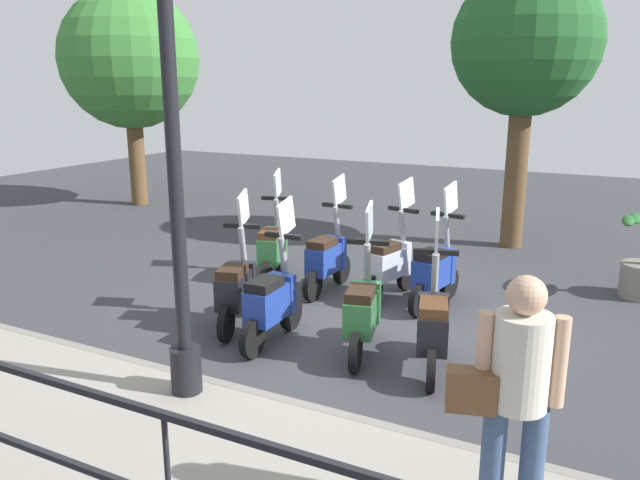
% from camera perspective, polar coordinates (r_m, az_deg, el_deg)
% --- Properties ---
extents(ground_plane, '(28.00, 28.00, 0.00)m').
position_cam_1_polar(ground_plane, '(7.37, 2.79, -7.58)').
color(ground_plane, '#38383D').
extents(promenade_walkway, '(2.20, 20.00, 0.15)m').
position_cam_1_polar(promenade_walkway, '(4.94, -13.21, -18.86)').
color(promenade_walkway, gray).
rests_on(promenade_walkway, ground_plane).
extents(fence_railing, '(0.04, 16.03, 1.07)m').
position_cam_1_polar(fence_railing, '(3.90, -24.15, -15.12)').
color(fence_railing, black).
rests_on(fence_railing, promenade_walkway).
extents(lamp_post_near, '(0.26, 0.90, 4.04)m').
position_cam_1_polar(lamp_post_near, '(5.10, -13.06, 4.71)').
color(lamp_post_near, black).
rests_on(lamp_post_near, promenade_walkway).
extents(pedestrian_with_bag, '(0.42, 0.63, 1.59)m').
position_cam_1_polar(pedestrian_with_bag, '(3.74, 17.37, -12.84)').
color(pedestrian_with_bag, '#384C70').
rests_on(pedestrian_with_bag, promenade_walkway).
extents(tree_large, '(3.01, 3.01, 4.72)m').
position_cam_1_polar(tree_large, '(14.68, -17.00, 15.50)').
color(tree_large, brown).
rests_on(tree_large, ground_plane).
extents(tree_distant, '(2.36, 2.36, 4.53)m').
position_cam_1_polar(tree_distant, '(10.86, 18.31, 16.59)').
color(tree_distant, brown).
rests_on(tree_distant, ground_plane).
extents(scooter_near_0, '(1.20, 0.54, 1.54)m').
position_cam_1_polar(scooter_near_0, '(6.12, 10.27, -7.61)').
color(scooter_near_0, black).
rests_on(scooter_near_0, ground_plane).
extents(scooter_near_1, '(1.21, 0.51, 1.54)m').
position_cam_1_polar(scooter_near_1, '(6.40, 3.93, -6.43)').
color(scooter_near_1, black).
rests_on(scooter_near_1, ground_plane).
extents(scooter_near_2, '(1.23, 0.44, 1.54)m').
position_cam_1_polar(scooter_near_2, '(6.67, -4.42, -5.55)').
color(scooter_near_2, black).
rests_on(scooter_near_2, ground_plane).
extents(scooter_near_3, '(1.20, 0.54, 1.54)m').
position_cam_1_polar(scooter_near_3, '(7.14, -7.62, -4.28)').
color(scooter_near_3, black).
rests_on(scooter_near_3, ground_plane).
extents(scooter_far_0, '(1.23, 0.47, 1.54)m').
position_cam_1_polar(scooter_far_0, '(7.83, 10.49, -2.72)').
color(scooter_far_0, black).
rests_on(scooter_far_0, ground_plane).
extents(scooter_far_1, '(1.21, 0.51, 1.54)m').
position_cam_1_polar(scooter_far_1, '(8.08, 6.41, -2.03)').
color(scooter_far_1, black).
rests_on(scooter_far_1, ground_plane).
extents(scooter_far_2, '(1.23, 0.44, 1.54)m').
position_cam_1_polar(scooter_far_2, '(8.26, 0.68, -1.58)').
color(scooter_far_2, black).
rests_on(scooter_far_2, ground_plane).
extents(scooter_far_3, '(1.20, 0.55, 1.54)m').
position_cam_1_polar(scooter_far_3, '(8.77, -4.31, -0.66)').
color(scooter_far_3, black).
rests_on(scooter_far_3, ground_plane).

